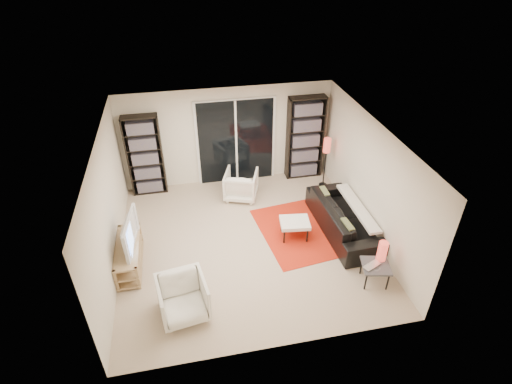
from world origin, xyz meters
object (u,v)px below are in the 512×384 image
(armchair_back, at_px, (241,185))
(armchair_front, at_px, (183,298))
(tv_stand, at_px, (129,255))
(ottoman, at_px, (295,223))
(bookshelf_left, at_px, (145,156))
(sofa, at_px, (344,218))
(bookshelf_right, at_px, (305,138))
(floor_lamp, at_px, (326,151))
(side_table, at_px, (376,267))

(armchair_back, xyz_separation_m, armchair_front, (-1.51, -3.21, 0.02))
(tv_stand, relative_size, ottoman, 2.06)
(bookshelf_left, height_order, armchair_front, bookshelf_left)
(tv_stand, distance_m, sofa, 4.34)
(bookshelf_right, distance_m, floor_lamp, 0.69)
(bookshelf_right, xyz_separation_m, side_table, (0.15, -3.86, -0.69))
(bookshelf_left, relative_size, armchair_front, 2.48)
(sofa, bearing_deg, armchair_back, 46.28)
(sofa, distance_m, armchair_front, 3.73)
(tv_stand, bearing_deg, armchair_front, -54.92)
(tv_stand, xyz_separation_m, side_table, (4.33, -1.30, 0.09))
(armchair_back, bearing_deg, bookshelf_right, -139.39)
(bookshelf_right, height_order, side_table, bookshelf_right)
(armchair_back, xyz_separation_m, floor_lamp, (2.08, 0.09, 0.63))
(armchair_front, bearing_deg, floor_lamp, 33.75)
(tv_stand, bearing_deg, side_table, -16.70)
(tv_stand, height_order, side_table, tv_stand)
(bookshelf_left, height_order, tv_stand, bookshelf_left)
(armchair_front, bearing_deg, bookshelf_right, 41.37)
(bookshelf_left, xyz_separation_m, floor_lamp, (4.20, -0.59, -0.01))
(bookshelf_left, relative_size, armchair_back, 2.61)
(sofa, relative_size, side_table, 3.91)
(bookshelf_right, bearing_deg, bookshelf_left, 180.00)
(armchair_back, relative_size, armchair_front, 0.95)
(tv_stand, height_order, armchair_front, armchair_front)
(ottoman, distance_m, floor_lamp, 2.25)
(bookshelf_left, xyz_separation_m, tv_stand, (-0.33, -2.56, -0.71))
(bookshelf_left, distance_m, tv_stand, 2.68)
(bookshelf_right, distance_m, ottoman, 2.62)
(armchair_back, relative_size, ottoman, 1.16)
(armchair_back, bearing_deg, sofa, 157.35)
(ottoman, relative_size, side_table, 1.12)
(sofa, bearing_deg, armchair_front, 112.35)
(tv_stand, bearing_deg, bookshelf_right, 31.46)
(bookshelf_right, bearing_deg, sofa, -86.33)
(ottoman, bearing_deg, side_table, -54.95)
(bookshelf_right, xyz_separation_m, floor_lamp, (0.35, -0.59, -0.08))
(side_table, bearing_deg, armchair_front, -179.33)
(floor_lamp, bearing_deg, armchair_back, -177.55)
(tv_stand, distance_m, floor_lamp, 4.99)
(side_table, bearing_deg, tv_stand, 163.30)
(bookshelf_left, distance_m, floor_lamp, 4.24)
(bookshelf_left, distance_m, armchair_back, 2.32)
(sofa, relative_size, armchair_front, 2.86)
(armchair_front, bearing_deg, sofa, 15.48)
(bookshelf_left, xyz_separation_m, ottoman, (2.94, -2.35, -0.63))
(armchair_back, distance_m, side_table, 3.69)
(armchair_back, height_order, ottoman, armchair_back)
(side_table, bearing_deg, bookshelf_left, 136.01)
(bookshelf_left, relative_size, side_table, 3.39)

